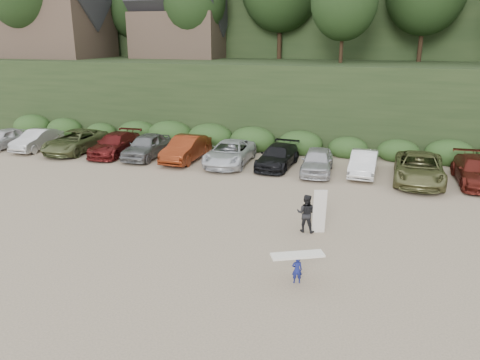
% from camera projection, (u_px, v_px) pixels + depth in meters
% --- Properties ---
extents(ground, '(120.00, 120.00, 0.00)m').
position_uv_depth(ground, '(219.00, 228.00, 20.38)').
color(ground, tan).
rests_on(ground, ground).
extents(hillside_backdrop, '(90.00, 41.50, 28.00)m').
position_uv_depth(hillside_backdrop, '(327.00, 4.00, 49.93)').
color(hillside_backdrop, black).
rests_on(hillside_backdrop, ground).
extents(parked_cars, '(37.04, 6.21, 1.63)m').
position_uv_depth(parked_cars, '(237.00, 154.00, 29.97)').
color(parked_cars, silver).
rests_on(parked_cars, ground).
extents(child_surfer, '(1.82, 1.24, 1.07)m').
position_uv_depth(child_surfer, '(297.00, 263.00, 15.65)').
color(child_surfer, navy).
rests_on(child_surfer, ground).
extents(adult_surfer, '(1.28, 0.67, 1.96)m').
position_uv_depth(adult_surfer, '(307.00, 213.00, 19.75)').
color(adult_surfer, black).
rests_on(adult_surfer, ground).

